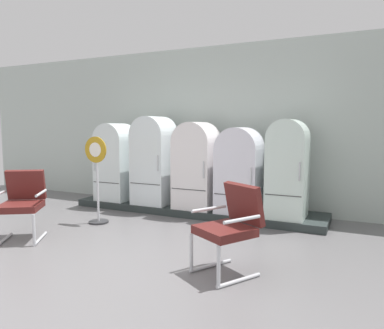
% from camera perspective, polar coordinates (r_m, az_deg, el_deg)
% --- Properties ---
extents(ground, '(12.00, 10.00, 0.05)m').
position_cam_1_polar(ground, '(4.32, -17.50, -16.13)').
color(ground, slate).
extents(back_wall, '(11.76, 0.12, 3.09)m').
position_cam_1_polar(back_wall, '(7.12, 2.53, 5.86)').
color(back_wall, '#B8C4BC').
rests_on(back_wall, ground).
extents(display_plinth, '(4.68, 0.95, 0.13)m').
position_cam_1_polar(display_plinth, '(6.72, 0.36, -7.03)').
color(display_plinth, '#293131').
rests_on(display_plinth, ground).
extents(refrigerator_0, '(0.65, 0.65, 1.51)m').
position_cam_1_polar(refrigerator_0, '(7.33, -11.93, 0.79)').
color(refrigerator_0, white).
rests_on(refrigerator_0, display_plinth).
extents(refrigerator_1, '(0.68, 0.70, 1.64)m').
position_cam_1_polar(refrigerator_1, '(6.85, -5.97, 1.11)').
color(refrigerator_1, white).
rests_on(refrigerator_1, display_plinth).
extents(refrigerator_2, '(0.70, 0.71, 1.53)m').
position_cam_1_polar(refrigerator_2, '(6.45, 0.73, 0.28)').
color(refrigerator_2, white).
rests_on(refrigerator_2, display_plinth).
extents(refrigerator_3, '(0.71, 0.63, 1.44)m').
position_cam_1_polar(refrigerator_3, '(6.13, 7.46, -0.58)').
color(refrigerator_3, white).
rests_on(refrigerator_3, display_plinth).
extents(refrigerator_4, '(0.60, 0.69, 1.57)m').
position_cam_1_polar(refrigerator_4, '(5.96, 14.84, -0.13)').
color(refrigerator_4, silver).
rests_on(refrigerator_4, display_plinth).
extents(armchair_left, '(0.78, 0.81, 0.96)m').
position_cam_1_polar(armchair_left, '(5.61, -25.14, -5.11)').
color(armchair_left, silver).
rests_on(armchair_left, ground).
extents(armchair_right, '(0.78, 0.81, 0.96)m').
position_cam_1_polar(armchair_right, '(3.95, 6.15, -9.13)').
color(armchair_right, silver).
rests_on(armchair_right, ground).
extents(sign_stand, '(0.42, 0.32, 1.42)m').
position_cam_1_polar(sign_stand, '(6.09, -14.72, -2.85)').
color(sign_stand, '#2D2D30').
rests_on(sign_stand, ground).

